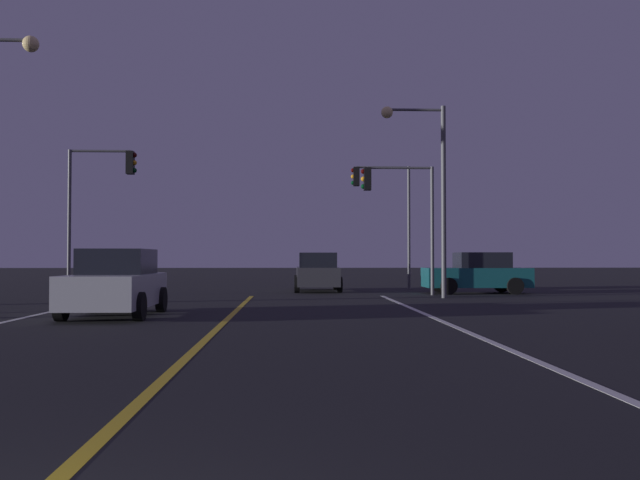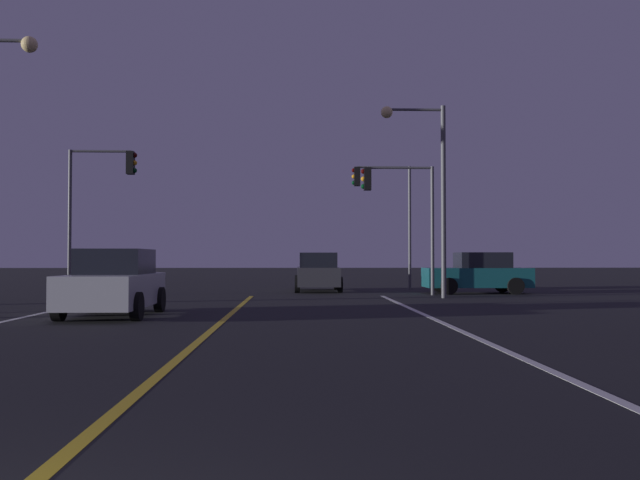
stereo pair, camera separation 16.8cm
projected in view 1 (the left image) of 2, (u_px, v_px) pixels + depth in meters
name	position (u px, v px, depth m)	size (l,w,h in m)	color
lane_edge_right	(497.00, 344.00, 11.75)	(0.16, 30.12, 0.01)	silver
lane_center_divider	(199.00, 346.00, 11.55)	(0.16, 30.12, 0.01)	gold
car_crossing_side	(477.00, 274.00, 28.73)	(4.30, 2.02, 1.70)	black
car_ahead_far	(317.00, 273.00, 30.53)	(2.02, 4.30, 1.70)	black
car_oncoming	(116.00, 284.00, 17.49)	(2.02, 4.30, 1.70)	black
traffic_light_near_right	(397.00, 199.00, 27.42)	(2.91, 0.36, 5.10)	#4C4C51
traffic_light_near_left	(101.00, 188.00, 26.96)	(2.66, 0.36, 5.70)	#4C4C51
traffic_light_far_right	(382.00, 199.00, 32.93)	(2.84, 0.36, 5.84)	#4C4C51
street_lamp_right_near	(638.00, 41.00, 10.10)	(2.17, 0.44, 7.22)	#4C4C51
street_lamp_right_far	(427.00, 173.00, 25.47)	(2.40, 0.44, 7.09)	#4C4C51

